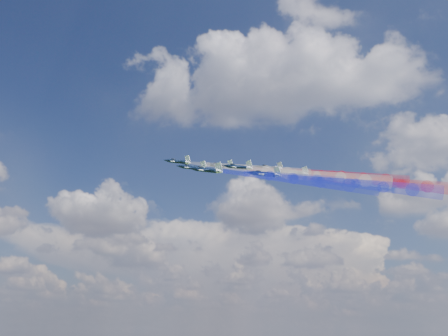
% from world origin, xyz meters
% --- Properties ---
extents(jet_lead, '(14.16, 11.90, 8.63)m').
position_xyz_m(jet_lead, '(2.74, 20.35, 179.72)').
color(jet_lead, black).
extents(trail_lead, '(42.70, 12.53, 14.98)m').
position_xyz_m(trail_lead, '(28.29, 15.68, 173.43)').
color(trail_lead, white).
extents(jet_inner_left, '(14.16, 11.90, 8.63)m').
position_xyz_m(jet_inner_left, '(12.73, 7.79, 172.65)').
color(jet_inner_left, black).
extents(trail_inner_left, '(42.70, 12.53, 14.98)m').
position_xyz_m(trail_inner_left, '(38.28, 3.12, 166.36)').
color(trail_inner_left, '#1B25E8').
extents(jet_inner_right, '(14.16, 11.90, 8.63)m').
position_xyz_m(jet_inner_right, '(15.70, 29.06, 179.80)').
color(jet_inner_right, black).
extents(trail_inner_right, '(42.70, 12.53, 14.98)m').
position_xyz_m(trail_inner_right, '(41.25, 24.40, 173.51)').
color(trail_inner_right, red).
extents(jet_outer_left, '(14.16, 11.90, 8.63)m').
position_xyz_m(jet_outer_left, '(21.45, -4.51, 167.25)').
color(jet_outer_left, black).
extents(trail_outer_left, '(42.70, 12.53, 14.98)m').
position_xyz_m(trail_outer_left, '(47.00, -9.18, 160.96)').
color(trail_outer_left, '#1B25E8').
extents(jet_center_third, '(14.16, 11.90, 8.63)m').
position_xyz_m(jet_center_third, '(25.65, 15.55, 174.10)').
color(jet_center_third, black).
extents(trail_center_third, '(42.70, 12.53, 14.98)m').
position_xyz_m(trail_center_third, '(51.21, 10.89, 167.81)').
color(trail_center_third, white).
extents(jet_outer_right, '(14.16, 11.90, 8.63)m').
position_xyz_m(jet_outer_right, '(32.12, 36.50, 179.90)').
color(jet_outer_right, black).
extents(trail_outer_right, '(42.70, 12.53, 14.98)m').
position_xyz_m(trail_outer_right, '(57.67, 31.83, 173.61)').
color(trail_outer_right, red).
extents(jet_rear_left, '(14.16, 11.90, 8.63)m').
position_xyz_m(jet_rear_left, '(36.72, 3.62, 167.15)').
color(jet_rear_left, black).
extents(trail_rear_left, '(42.70, 12.53, 14.98)m').
position_xyz_m(trail_rear_left, '(62.27, -1.05, 160.85)').
color(trail_rear_left, '#1B25E8').
extents(jet_rear_right, '(14.16, 11.90, 8.63)m').
position_xyz_m(jet_rear_right, '(42.63, 22.11, 172.63)').
color(jet_rear_right, black).
extents(trail_rear_right, '(42.70, 12.53, 14.98)m').
position_xyz_m(trail_rear_right, '(68.18, 17.45, 166.34)').
color(trail_rear_right, red).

